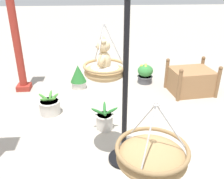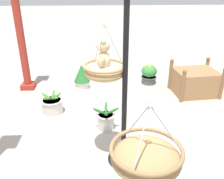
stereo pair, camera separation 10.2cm
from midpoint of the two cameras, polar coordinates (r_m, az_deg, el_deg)
ground_plane at (r=3.88m, az=1.73°, el=-14.09°), size 40.00×40.00×0.00m
display_pole_central at (r=3.32m, az=3.70°, el=-6.71°), size 0.44×0.44×2.31m
hanging_basket_with_teddy at (r=3.16m, az=-0.80°, el=4.37°), size 0.55×0.55×0.71m
teddy_bear at (r=3.10m, az=-1.22°, el=7.56°), size 0.29×0.25×0.42m
hanging_basket_left_high at (r=2.12m, az=9.32°, el=-15.15°), size 0.61×0.61×0.61m
greenhouse_pillar_right at (r=5.77m, az=-20.20°, el=12.92°), size 0.32×0.32×2.87m
wooden_planter_box at (r=5.80m, az=19.16°, el=1.82°), size 0.88×1.04×0.73m
potted_plant_flowering_red at (r=4.29m, az=-0.75°, el=-6.98°), size 0.48×0.48×0.44m
potted_plant_tall_leafy at (r=5.82m, az=-6.53°, el=3.05°), size 0.37×0.37×0.57m
potted_plant_small_succulent at (r=4.90m, az=-13.13°, el=-3.44°), size 0.43×0.43×0.43m
potted_plant_conical_shrub at (r=6.12m, az=9.05°, el=3.53°), size 0.38×0.38×0.48m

